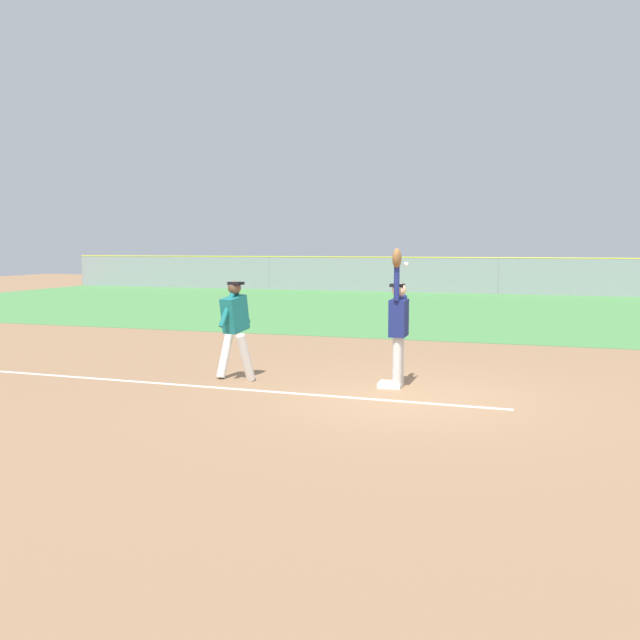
% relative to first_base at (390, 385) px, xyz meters
% --- Properties ---
extents(ground_plane, '(74.83, 74.83, 0.00)m').
position_rel_first_base_xyz_m(ground_plane, '(0.37, -0.65, -0.04)').
color(ground_plane, '#936D4C').
extents(outfield_grass, '(47.24, 17.40, 0.01)m').
position_rel_first_base_xyz_m(outfield_grass, '(0.37, 14.39, -0.04)').
color(outfield_grass, '#4C8C47').
rests_on(outfield_grass, ground_plane).
extents(chalk_foul_line, '(12.00, 0.36, 0.01)m').
position_rel_first_base_xyz_m(chalk_foul_line, '(-4.00, -0.90, -0.04)').
color(chalk_foul_line, white).
rests_on(chalk_foul_line, ground_plane).
extents(first_base, '(0.39, 0.39, 0.08)m').
position_rel_first_base_xyz_m(first_base, '(0.00, 0.00, 0.00)').
color(first_base, white).
rests_on(first_base, ground_plane).
extents(fielder, '(0.28, 0.89, 2.28)m').
position_rel_first_base_xyz_m(fielder, '(0.12, -0.01, 1.08)').
color(fielder, silver).
rests_on(fielder, ground_plane).
extents(runner, '(0.75, 0.84, 1.72)m').
position_rel_first_base_xyz_m(runner, '(-2.68, -0.23, 0.96)').
color(runner, white).
rests_on(runner, ground_plane).
extents(baseball, '(0.07, 0.07, 0.07)m').
position_rel_first_base_xyz_m(baseball, '(0.23, 0.01, 1.98)').
color(baseball, white).
extents(outfield_fence, '(47.32, 0.08, 1.78)m').
position_rel_first_base_xyz_m(outfield_fence, '(0.37, 23.09, 0.85)').
color(outfield_fence, '#93999E').
rests_on(outfield_fence, ground_plane).
extents(parked_car_tan, '(4.54, 2.39, 1.25)m').
position_rel_first_base_xyz_m(parked_car_tan, '(-7.21, 26.96, 0.63)').
color(parked_car_tan, tan).
rests_on(parked_car_tan, ground_plane).
extents(parked_car_silver, '(4.50, 2.32, 1.25)m').
position_rel_first_base_xyz_m(parked_car_silver, '(-1.32, 26.35, 0.63)').
color(parked_car_silver, '#B7B7BC').
rests_on(parked_car_silver, ground_plane).
extents(parked_car_green, '(4.41, 2.14, 1.25)m').
position_rel_first_base_xyz_m(parked_car_green, '(5.02, 26.71, 0.63)').
color(parked_car_green, '#1E6B33').
rests_on(parked_car_green, ground_plane).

